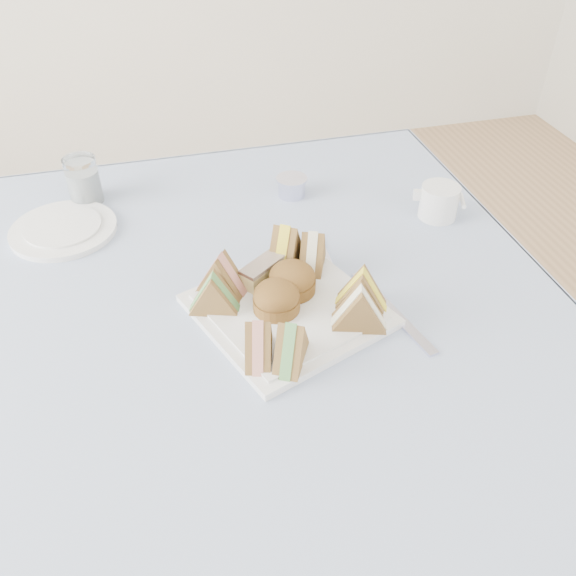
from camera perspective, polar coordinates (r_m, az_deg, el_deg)
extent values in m
plane|color=#9E7751|center=(1.54, -3.29, -22.90)|extent=(4.00, 4.00, 0.00)
cube|color=brown|center=(1.23, -3.94, -14.78)|extent=(0.90, 0.90, 0.74)
cube|color=#96ABCD|center=(0.95, -4.92, -1.44)|extent=(1.02, 1.02, 0.01)
cube|color=silver|center=(0.92, 0.00, -2.12)|extent=(0.32, 0.32, 0.01)
cylinder|color=brown|center=(0.90, -1.09, -0.97)|extent=(0.09, 0.09, 0.05)
cylinder|color=brown|center=(0.93, 0.39, 0.79)|extent=(0.10, 0.10, 0.05)
cube|color=tan|center=(0.95, -2.41, 1.50)|extent=(0.08, 0.07, 0.04)
cylinder|color=silver|center=(1.17, -20.27, 5.15)|extent=(0.22, 0.22, 0.01)
cylinder|color=white|center=(1.23, -18.61, 9.54)|extent=(0.07, 0.07, 0.09)
cylinder|color=silver|center=(1.20, 0.35, 9.39)|extent=(0.07, 0.07, 0.03)
cube|color=silver|center=(0.94, 9.72, -2.15)|extent=(0.06, 0.21, 0.00)
cube|color=silver|center=(1.00, 4.38, 1.27)|extent=(0.02, 0.17, 0.00)
cylinder|color=silver|center=(1.16, 13.95, 7.84)|extent=(0.09, 0.09, 0.06)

